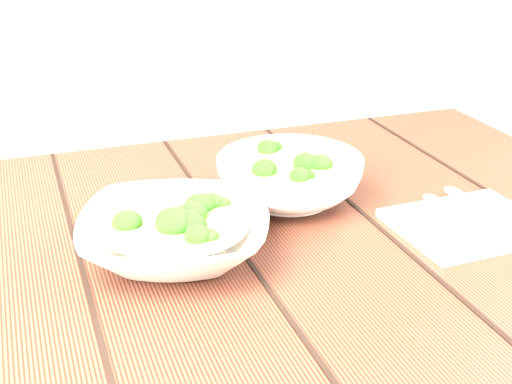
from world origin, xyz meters
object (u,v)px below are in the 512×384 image
at_px(soup_bowl_front, 175,233).
at_px(soup_bowl_back, 290,178).
at_px(trivet, 258,186).
at_px(napkin, 468,224).
at_px(table, 244,306).

xyz_separation_m(soup_bowl_front, soup_bowl_back, (0.20, 0.11, 0.00)).
distance_m(soup_bowl_front, trivet, 0.22).
distance_m(trivet, napkin, 0.31).
bearing_deg(soup_bowl_back, napkin, -40.71).
bearing_deg(table, trivet, 61.34).
xyz_separation_m(soup_bowl_back, napkin, (0.20, -0.17, -0.03)).
xyz_separation_m(table, napkin, (0.29, -0.09, 0.13)).
bearing_deg(soup_bowl_back, soup_bowl_front, -150.61).
bearing_deg(trivet, table, -118.66).
relative_size(soup_bowl_front, soup_bowl_back, 1.07).
distance_m(table, soup_bowl_back, 0.20).
height_order(soup_bowl_back, napkin, soup_bowl_back).
relative_size(soup_bowl_back, trivet, 2.50).
bearing_deg(table, napkin, -17.40).
bearing_deg(soup_bowl_front, table, 19.28).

